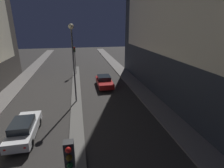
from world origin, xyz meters
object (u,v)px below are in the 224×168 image
(traffic_light_mid, at_px, (75,54))
(car_left_lane, at_px, (24,128))
(car_right_lane, at_px, (104,81))
(street_lamp, at_px, (73,51))

(traffic_light_mid, relative_size, car_left_lane, 1.00)
(traffic_light_mid, distance_m, car_left_lane, 18.00)
(traffic_light_mid, distance_m, car_right_lane, 8.55)
(street_lamp, bearing_deg, car_right_lane, 49.67)
(traffic_light_mid, height_order, car_right_lane, traffic_light_mid)
(street_lamp, height_order, car_left_lane, street_lamp)
(car_left_lane, bearing_deg, car_right_lane, 53.09)
(car_right_lane, bearing_deg, street_lamp, -130.33)
(street_lamp, xyz_separation_m, car_right_lane, (3.85, 4.54, -4.91))
(traffic_light_mid, bearing_deg, street_lamp, -90.00)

